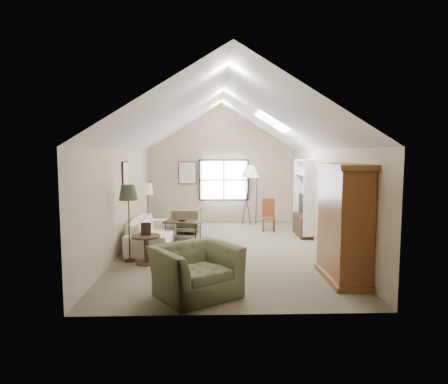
{
  "coord_description": "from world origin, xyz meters",
  "views": [
    {
      "loc": [
        -0.3,
        -9.75,
        2.44
      ],
      "look_at": [
        0.0,
        0.4,
        1.4
      ],
      "focal_mm": 32.0,
      "sensor_mm": 36.0,
      "label": 1
    }
  ],
  "objects_px": {
    "armchair_far": "(187,220)",
    "side_table": "(146,250)",
    "sofa": "(153,232)",
    "coffee_table": "(183,230)",
    "side_chair": "(269,215)",
    "armchair_near": "(196,271)",
    "armoire": "(344,223)"
  },
  "relations": [
    {
      "from": "armchair_far",
      "to": "armchair_near",
      "type": "bearing_deg",
      "value": 100.48
    },
    {
      "from": "armchair_near",
      "to": "coffee_table",
      "type": "distance_m",
      "value": 4.38
    },
    {
      "from": "armchair_near",
      "to": "side_chair",
      "type": "height_order",
      "value": "side_chair"
    },
    {
      "from": "sofa",
      "to": "side_table",
      "type": "distance_m",
      "value": 1.6
    },
    {
      "from": "sofa",
      "to": "armchair_far",
      "type": "relative_size",
      "value": 2.99
    },
    {
      "from": "armoire",
      "to": "coffee_table",
      "type": "distance_m",
      "value": 4.94
    },
    {
      "from": "sofa",
      "to": "side_table",
      "type": "height_order",
      "value": "sofa"
    },
    {
      "from": "armchair_far",
      "to": "side_table",
      "type": "distance_m",
      "value": 3.38
    },
    {
      "from": "sofa",
      "to": "armchair_near",
      "type": "xyz_separation_m",
      "value": [
        1.25,
        -3.56,
        0.06
      ]
    },
    {
      "from": "side_chair",
      "to": "coffee_table",
      "type": "bearing_deg",
      "value": -152.97
    },
    {
      "from": "armchair_far",
      "to": "side_chair",
      "type": "bearing_deg",
      "value": -171.56
    },
    {
      "from": "sofa",
      "to": "armchair_far",
      "type": "bearing_deg",
      "value": -23.69
    },
    {
      "from": "coffee_table",
      "to": "armchair_near",
      "type": "bearing_deg",
      "value": -83.03
    },
    {
      "from": "side_table",
      "to": "side_chair",
      "type": "distance_m",
      "value": 4.69
    },
    {
      "from": "side_table",
      "to": "armchair_near",
      "type": "bearing_deg",
      "value": -59.48
    },
    {
      "from": "armchair_near",
      "to": "side_table",
      "type": "distance_m",
      "value": 2.27
    },
    {
      "from": "armchair_far",
      "to": "side_table",
      "type": "relative_size",
      "value": 1.33
    },
    {
      "from": "side_table",
      "to": "armchair_far",
      "type": "bearing_deg",
      "value": 78.58
    },
    {
      "from": "armchair_far",
      "to": "coffee_table",
      "type": "relative_size",
      "value": 0.82
    },
    {
      "from": "armchair_near",
      "to": "side_table",
      "type": "relative_size",
      "value": 2.09
    },
    {
      "from": "armoire",
      "to": "side_table",
      "type": "relative_size",
      "value": 3.51
    },
    {
      "from": "armchair_near",
      "to": "armchair_far",
      "type": "relative_size",
      "value": 1.57
    },
    {
      "from": "armoire",
      "to": "sofa",
      "type": "distance_m",
      "value": 4.94
    },
    {
      "from": "armchair_near",
      "to": "side_table",
      "type": "bearing_deg",
      "value": 87.17
    },
    {
      "from": "armchair_near",
      "to": "sofa",
      "type": "bearing_deg",
      "value": 76.07
    },
    {
      "from": "armchair_far",
      "to": "coffee_table",
      "type": "bearing_deg",
      "value": 92.28
    },
    {
      "from": "sofa",
      "to": "side_table",
      "type": "xyz_separation_m",
      "value": [
        0.1,
        -1.6,
        -0.05
      ]
    },
    {
      "from": "armchair_far",
      "to": "side_table",
      "type": "bearing_deg",
      "value": 83.82
    },
    {
      "from": "side_table",
      "to": "sofa",
      "type": "bearing_deg",
      "value": 93.58
    },
    {
      "from": "sofa",
      "to": "coffee_table",
      "type": "distance_m",
      "value": 1.08
    },
    {
      "from": "coffee_table",
      "to": "side_chair",
      "type": "height_order",
      "value": "side_chair"
    },
    {
      "from": "armoire",
      "to": "armchair_near",
      "type": "relative_size",
      "value": 1.68
    }
  ]
}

